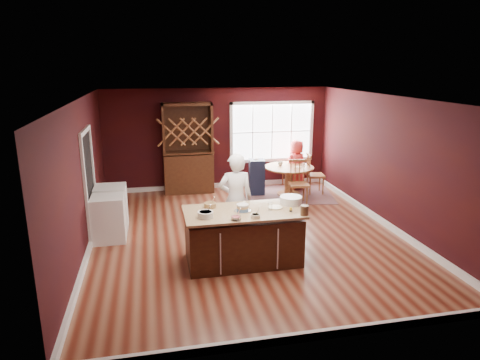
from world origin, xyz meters
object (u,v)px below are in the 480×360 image
Objects in this scene: chair_south at (299,182)px; high_chair at (257,176)px; washer at (109,219)px; dining_table at (289,175)px; layer_cake at (243,208)px; seated_woman at (296,165)px; dryer at (111,207)px; toddler at (258,163)px; chair_east at (315,173)px; chair_north at (291,167)px; kitchen_island at (243,237)px; baker at (236,199)px; hutch at (188,148)px.

high_chair is at bearing 134.76° from chair_south.
high_chair is 1.09× the size of washer.
layer_cake is (-2.00, -3.59, 0.44)m from dining_table.
dryer is at bearing 1.08° from seated_woman.
seated_woman is 1.12m from toddler.
chair_east reaches higher than chair_north.
washer is (-3.52, -2.38, -0.04)m from high_chair.
seated_woman reaches higher than dining_table.
kitchen_island is at bearing 149.99° from chair_east.
seated_woman reaches higher than chair_east.
high_chair is at bearing -10.26° from seated_woman.
dining_table is 1.17× the size of chair_south.
chair_east is at bearing 106.04° from seated_woman.
kitchen_island is 4.68m from seated_woman.
seated_woman is at bearing 59.77° from layer_cake.
baker is 3.26m from high_chair.
dryer is at bearing 138.32° from kitchen_island.
high_chair reaches higher than toddler.
chair_south is at bearing 51.94° from seated_woman.
chair_north is (-0.38, 0.85, -0.01)m from chair_east.
seated_woman is at bearing -121.88° from baker.
kitchen_island is at bearing -83.20° from hutch.
seated_woman is at bearing 45.16° from chair_east.
kitchen_island is 1.85× the size of chair_east.
chair_south is at bearing -45.04° from high_chair.
dining_table is 1.19× the size of chair_east.
chair_north is at bearing 23.50° from toddler.
hutch is at bearing 96.67° from layer_cake.
baker is 4.31m from chair_north.
toddler is (-1.47, 0.37, 0.27)m from chair_east.
high_chair is 1.93m from hutch.
seated_woman reaches higher than kitchen_island.
toddler is at bearing 72.44° from kitchen_island.
hutch is (-2.86, -0.04, 0.65)m from chair_north.
kitchen_island is at bearing -107.56° from toddler.
seated_woman is 0.57× the size of hutch.
chair_south is at bearing 17.53° from washer.
chair_north is 2.94m from hutch.
baker is 3.88m from chair_east.
layer_cake reaches higher than kitchen_island.
hutch is at bearing 83.37° from chair_east.
chair_east is 0.46× the size of hutch.
toddler reaches higher than dryer.
kitchen_island is at bearing 91.32° from baker.
baker reaches higher than layer_cake.
baker is at bearing -15.33° from washer.
washer is at bearing -138.88° from high_chair.
high_chair is at bearing -18.23° from hutch.
chair_east reaches higher than high_chair.
baker is 4.00m from seated_woman.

